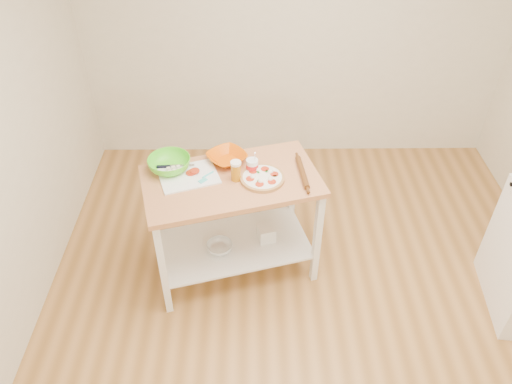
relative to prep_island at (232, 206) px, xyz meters
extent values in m
cube|color=#B27D41|center=(0.56, -0.58, -0.66)|extent=(4.00, 4.50, 0.02)
cube|color=beige|center=(0.56, 1.68, 0.70)|extent=(4.00, 0.02, 2.70)
cube|color=#C38150|center=(0.00, 0.00, 0.23)|extent=(1.36, 0.97, 0.04)
cube|color=white|center=(0.00, 0.00, -0.40)|extent=(1.27, 0.89, 0.02)
cube|color=white|center=(-0.48, -0.43, -0.22)|extent=(0.06, 0.06, 0.86)
cube|color=white|center=(-0.63, 0.13, -0.22)|extent=(0.06, 0.06, 0.86)
cube|color=white|center=(0.63, -0.13, -0.22)|extent=(0.06, 0.06, 0.86)
cube|color=white|center=(0.48, 0.43, -0.22)|extent=(0.06, 0.06, 0.86)
cylinder|color=tan|center=(0.22, -0.01, 0.26)|extent=(0.31, 0.31, 0.02)
cylinder|color=tan|center=(0.22, -0.01, 0.27)|extent=(0.31, 0.31, 0.01)
cylinder|color=white|center=(0.22, -0.01, 0.27)|extent=(0.27, 0.27, 0.01)
cylinder|color=#B32B13|center=(0.30, 0.02, 0.28)|extent=(0.06, 0.06, 0.01)
cylinder|color=#B32B13|center=(0.24, 0.08, 0.28)|extent=(0.06, 0.06, 0.01)
cylinder|color=#B32B13|center=(0.15, 0.05, 0.28)|extent=(0.06, 0.06, 0.01)
cylinder|color=#B32B13|center=(0.13, -0.03, 0.28)|extent=(0.06, 0.06, 0.01)
cylinder|color=#B32B13|center=(0.20, -0.10, 0.28)|extent=(0.06, 0.06, 0.01)
cylinder|color=#B32B13|center=(0.28, -0.07, 0.28)|extent=(0.06, 0.06, 0.01)
sphere|color=white|center=(0.27, 0.04, 0.28)|extent=(0.04, 0.04, 0.04)
sphere|color=white|center=(0.19, 0.07, 0.28)|extent=(0.04, 0.04, 0.04)
sphere|color=white|center=(0.15, -0.02, 0.28)|extent=(0.04, 0.04, 0.04)
sphere|color=white|center=(0.21, -0.07, 0.28)|extent=(0.04, 0.04, 0.04)
sphere|color=white|center=(0.27, -0.04, 0.28)|extent=(0.04, 0.04, 0.04)
sphere|color=white|center=(0.28, 0.04, 0.28)|extent=(0.04, 0.04, 0.04)
plane|color=#186219|center=(0.31, -0.01, 0.28)|extent=(0.03, 0.03, 0.00)
plane|color=#186219|center=(0.25, 0.05, 0.28)|extent=(0.04, 0.04, 0.00)
plane|color=#186219|center=(0.19, 0.04, 0.28)|extent=(0.04, 0.04, 0.00)
plane|color=#186219|center=(0.16, -0.01, 0.28)|extent=(0.03, 0.03, 0.00)
plane|color=#186219|center=(0.19, -0.06, 0.28)|extent=(0.04, 0.04, 0.00)
cube|color=white|center=(-0.30, 0.03, 0.25)|extent=(0.47, 0.41, 0.01)
cube|color=#F4EACC|center=(-0.44, 0.05, 0.27)|extent=(0.03, 0.03, 0.02)
cube|color=#F4EACC|center=(-0.40, 0.07, 0.27)|extent=(0.03, 0.03, 0.02)
cube|color=#F4EACC|center=(-0.37, 0.08, 0.27)|extent=(0.03, 0.03, 0.02)
cube|color=#F4EACC|center=(-0.45, 0.09, 0.27)|extent=(0.03, 0.03, 0.02)
cube|color=#F4EACC|center=(-0.41, 0.10, 0.27)|extent=(0.03, 0.03, 0.02)
cube|color=#F4EACC|center=(-0.38, 0.11, 0.27)|extent=(0.03, 0.03, 0.02)
cylinder|color=#B32B13|center=(-0.29, 0.05, 0.26)|extent=(0.07, 0.07, 0.01)
cylinder|color=#B32B13|center=(-0.27, 0.06, 0.27)|extent=(0.07, 0.07, 0.01)
cylinder|color=#B32B13|center=(-0.26, 0.06, 0.28)|extent=(0.07, 0.07, 0.01)
cube|color=#46CDC7|center=(-0.20, -0.04, 0.26)|extent=(0.07, 0.07, 0.01)
cylinder|color=#46CDC7|center=(-0.16, 0.03, 0.27)|extent=(0.08, 0.08, 0.01)
cube|color=silver|center=(-0.36, 0.14, 0.26)|extent=(0.18, 0.03, 0.00)
cube|color=black|center=(-0.49, 0.12, 0.27)|extent=(0.10, 0.02, 0.01)
imported|color=#DB5801|center=(-0.04, 0.21, 0.28)|extent=(0.38, 0.38, 0.07)
imported|color=#53DB24|center=(-0.44, 0.12, 0.30)|extent=(0.32, 0.32, 0.09)
cylinder|color=#B26F0E|center=(0.04, 0.00, 0.31)|extent=(0.07, 0.07, 0.13)
cylinder|color=white|center=(0.04, 0.00, 0.39)|extent=(0.08, 0.08, 0.02)
cylinder|color=white|center=(0.15, 0.08, 0.30)|extent=(0.08, 0.08, 0.10)
cylinder|color=red|center=(0.15, 0.08, 0.30)|extent=(0.09, 0.09, 0.04)
cylinder|color=silver|center=(0.17, 0.08, 0.38)|extent=(0.01, 0.05, 0.11)
cylinder|color=brown|center=(0.50, 0.04, 0.27)|extent=(0.08, 0.35, 0.04)
imported|color=silver|center=(-0.11, -0.07, -0.36)|extent=(0.20, 0.20, 0.06)
cube|color=white|center=(0.26, 0.05, -0.33)|extent=(0.15, 0.15, 0.13)
camera|label=1|loc=(0.15, -2.75, 2.40)|focal=35.00mm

